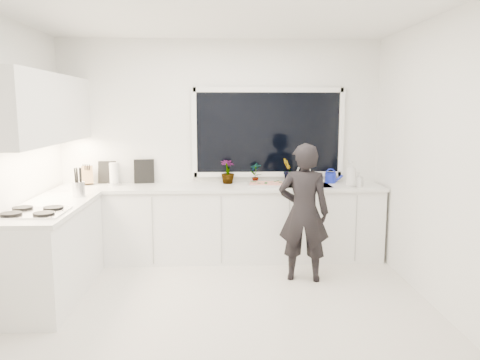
{
  "coord_description": "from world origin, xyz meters",
  "views": [
    {
      "loc": [
        -0.0,
        -4.18,
        1.86
      ],
      "look_at": [
        0.19,
        0.4,
        1.15
      ],
      "focal_mm": 35.0,
      "sensor_mm": 36.0,
      "label": 1
    }
  ],
  "objects": [
    {
      "name": "floor",
      "position": [
        0.0,
        0.0,
        -0.01
      ],
      "size": [
        4.0,
        3.5,
        0.02
      ],
      "primitive_type": "cube",
      "color": "beige",
      "rests_on": "ground"
    },
    {
      "name": "wall_back",
      "position": [
        0.0,
        1.76,
        1.35
      ],
      "size": [
        4.0,
        0.02,
        2.7
      ],
      "primitive_type": "cube",
      "color": "white",
      "rests_on": "ground"
    },
    {
      "name": "wall_right",
      "position": [
        2.01,
        0.0,
        1.35
      ],
      "size": [
        0.02,
        3.5,
        2.7
      ],
      "primitive_type": "cube",
      "color": "white",
      "rests_on": "ground"
    },
    {
      "name": "ceiling",
      "position": [
        0.0,
        0.0,
        2.71
      ],
      "size": [
        4.0,
        3.5,
        0.02
      ],
      "primitive_type": "cube",
      "color": "white",
      "rests_on": "wall_back"
    },
    {
      "name": "window",
      "position": [
        0.6,
        1.73,
        1.55
      ],
      "size": [
        1.8,
        0.02,
        1.0
      ],
      "primitive_type": "cube",
      "color": "black",
      "rests_on": "wall_back"
    },
    {
      "name": "base_cabinets_back",
      "position": [
        0.0,
        1.45,
        0.44
      ],
      "size": [
        3.92,
        0.58,
        0.88
      ],
      "primitive_type": "cube",
      "color": "white",
      "rests_on": "floor"
    },
    {
      "name": "base_cabinets_left",
      "position": [
        -1.67,
        0.35,
        0.44
      ],
      "size": [
        0.58,
        1.6,
        0.88
      ],
      "primitive_type": "cube",
      "color": "white",
      "rests_on": "floor"
    },
    {
      "name": "countertop_back",
      "position": [
        0.0,
        1.44,
        0.9
      ],
      "size": [
        3.94,
        0.62,
        0.04
      ],
      "primitive_type": "cube",
      "color": "silver",
      "rests_on": "base_cabinets_back"
    },
    {
      "name": "countertop_left",
      "position": [
        -1.67,
        0.35,
        0.9
      ],
      "size": [
        0.62,
        1.6,
        0.04
      ],
      "primitive_type": "cube",
      "color": "silver",
      "rests_on": "base_cabinets_left"
    },
    {
      "name": "upper_cabinets",
      "position": [
        -1.79,
        0.7,
        1.85
      ],
      "size": [
        0.34,
        2.1,
        0.7
      ],
      "primitive_type": "cube",
      "color": "white",
      "rests_on": "wall_left"
    },
    {
      "name": "sink",
      "position": [
        1.05,
        1.45,
        0.87
      ],
      "size": [
        0.58,
        0.42,
        0.14
      ],
      "primitive_type": "cube",
      "color": "silver",
      "rests_on": "countertop_back"
    },
    {
      "name": "faucet",
      "position": [
        1.05,
        1.65,
        1.03
      ],
      "size": [
        0.03,
        0.03,
        0.22
      ],
      "primitive_type": "cylinder",
      "color": "silver",
      "rests_on": "countertop_back"
    },
    {
      "name": "stovetop",
      "position": [
        -1.69,
        -0.0,
        0.94
      ],
      "size": [
        0.56,
        0.48,
        0.03
      ],
      "primitive_type": "cube",
      "color": "black",
      "rests_on": "countertop_left"
    },
    {
      "name": "person",
      "position": [
        0.89,
        0.69,
        0.75
      ],
      "size": [
        0.6,
        0.46,
        1.49
      ],
      "primitive_type": "imported",
      "rotation": [
        0.0,
        0.0,
        2.95
      ],
      "color": "black",
      "rests_on": "floor"
    },
    {
      "name": "pizza_tray",
      "position": [
        0.55,
        1.42,
        0.94
      ],
      "size": [
        0.47,
        0.37,
        0.03
      ],
      "primitive_type": "cube",
      "rotation": [
        0.0,
        0.0,
        -0.12
      ],
      "color": "silver",
      "rests_on": "countertop_back"
    },
    {
      "name": "pizza",
      "position": [
        0.55,
        1.42,
        0.95
      ],
      "size": [
        0.42,
        0.33,
        0.01
      ],
      "primitive_type": "cube",
      "rotation": [
        0.0,
        0.0,
        -0.12
      ],
      "color": "red",
      "rests_on": "pizza_tray"
    },
    {
      "name": "watering_can",
      "position": [
        1.39,
        1.61,
        0.98
      ],
      "size": [
        0.17,
        0.17,
        0.13
      ],
      "primitive_type": "cylinder",
      "rotation": [
        0.0,
        0.0,
        0.27
      ],
      "color": "#1220AB",
      "rests_on": "countertop_back"
    },
    {
      "name": "paper_towel_roll",
      "position": [
        -1.31,
        1.55,
        1.05
      ],
      "size": [
        0.14,
        0.14,
        0.26
      ],
      "primitive_type": "cylinder",
      "rotation": [
        0.0,
        0.0,
        0.4
      ],
      "color": "silver",
      "rests_on": "countertop_back"
    },
    {
      "name": "knife_block",
      "position": [
        -1.64,
        1.59,
        1.03
      ],
      "size": [
        0.16,
        0.14,
        0.22
      ],
      "primitive_type": "cube",
      "rotation": [
        0.0,
        0.0,
        0.33
      ],
      "color": "olive",
      "rests_on": "countertop_back"
    },
    {
      "name": "utensil_crock",
      "position": [
        -1.52,
        0.8,
        1.0
      ],
      "size": [
        0.16,
        0.16,
        0.16
      ],
      "primitive_type": "cylinder",
      "rotation": [
        0.0,
        0.0,
        0.25
      ],
      "color": "silver",
      "rests_on": "countertop_left"
    },
    {
      "name": "picture_frame_large",
      "position": [
        -1.43,
        1.69,
        1.06
      ],
      "size": [
        0.22,
        0.03,
        0.28
      ],
      "primitive_type": "cube",
      "rotation": [
        0.0,
        0.0,
        -0.03
      ],
      "color": "black",
      "rests_on": "countertop_back"
    },
    {
      "name": "picture_frame_small",
      "position": [
        -0.96,
        1.69,
        1.07
      ],
      "size": [
        0.25,
        0.05,
        0.3
      ],
      "primitive_type": "cube",
      "rotation": [
        0.0,
        0.0,
        0.12
      ],
      "color": "black",
      "rests_on": "countertop_back"
    },
    {
      "name": "herb_plants",
      "position": [
        0.44,
        1.61,
        1.07
      ],
      "size": [
        0.96,
        0.21,
        0.32
      ],
      "color": "#26662D",
      "rests_on": "countertop_back"
    },
    {
      "name": "soap_bottles",
      "position": [
        1.58,
        1.3,
        1.06
      ],
      "size": [
        0.23,
        0.16,
        0.31
      ],
      "color": "#D8BF66",
      "rests_on": "countertop_back"
    }
  ]
}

